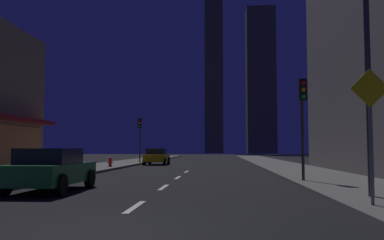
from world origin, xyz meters
The scene contains 13 objects.
ground_plane centered at (0.00, 32.00, -0.05)m, with size 78.00×136.00×0.10m, color black.
sidewalk_right centered at (7.00, 32.00, 0.07)m, with size 4.00×76.00×0.15m, color #605E59.
sidewalk_left centered at (-7.00, 32.00, 0.07)m, with size 4.00×76.00×0.15m, color #605E59.
lane_marking_center centered at (0.00, 8.40, 0.01)m, with size 0.16×23.00×0.01m.
skyscraper_distant_tall centered at (0.21, 121.84, 34.31)m, with size 5.63×5.89×68.62m, color brown.
skyscraper_distant_mid centered at (14.13, 116.54, 21.51)m, with size 8.38×8.54×43.01m, color #5B5744.
car_parked_near centered at (-3.60, 6.69, 0.74)m, with size 1.98×4.24×1.45m.
car_parked_far centered at (-3.60, 30.15, 0.74)m, with size 1.98×4.24×1.45m.
fire_hydrant_far_left centered at (-5.90, 22.85, 0.45)m, with size 0.42×0.30×0.65m.
traffic_light_near_right centered at (5.50, 10.23, 3.19)m, with size 0.32×0.48×4.20m.
traffic_light_far_left centered at (-5.50, 31.83, 3.19)m, with size 0.32×0.48×4.20m.
street_lamp_right centered at (5.38, 4.63, 5.07)m, with size 1.96×0.56×6.58m.
pedestrian_crossing_sign centered at (5.60, 2.84, 2.02)m, with size 0.91×0.08×3.15m.
Camera 1 is at (2.11, -7.07, 1.44)m, focal length 38.97 mm.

